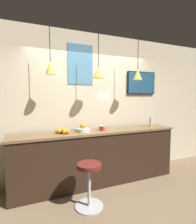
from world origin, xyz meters
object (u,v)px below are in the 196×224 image
at_px(bar_stool, 89,179).
at_px(juice_bottle, 151,122).
at_px(spread_jar, 102,128).
at_px(fruit_bowl, 83,129).
at_px(mounted_tv, 141,83).

height_order(bar_stool, juice_bottle, juice_bottle).
height_order(juice_bottle, spread_jar, juice_bottle).
relative_size(bar_stool, juice_bottle, 2.90).
distance_m(fruit_bowl, juice_bottle, 1.51).
distance_m(bar_stool, mounted_tv, 2.42).
distance_m(bar_stool, spread_jar, 1.02).
distance_m(bar_stool, juice_bottle, 1.88).
bearing_deg(fruit_bowl, spread_jar, -1.58).
bearing_deg(fruit_bowl, mounted_tv, 12.17).
xyz_separation_m(fruit_bowl, mounted_tv, (1.49, 0.32, 0.89)).
height_order(spread_jar, mounted_tv, mounted_tv).
relative_size(bar_stool, spread_jar, 6.41).
bearing_deg(mounted_tv, spread_jar, -163.51).
bearing_deg(bar_stool, mounted_tv, 31.14).
xyz_separation_m(fruit_bowl, juice_bottle, (1.51, -0.01, 0.04)).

